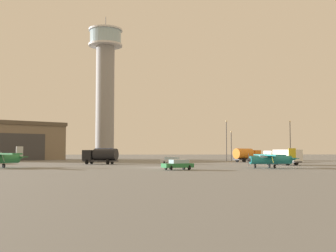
# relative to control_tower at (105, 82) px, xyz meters

# --- Properties ---
(ground_plane) EXTENTS (400.00, 400.00, 0.00)m
(ground_plane) POSITION_rel_control_tower_xyz_m (14.02, -64.01, -23.41)
(ground_plane) COLOR slate
(control_tower) EXTENTS (10.28, 10.28, 43.69)m
(control_tower) POSITION_rel_control_tower_xyz_m (0.00, 0.00, 0.00)
(control_tower) COLOR gray
(control_tower) RESTS_ON ground_plane
(hangar) EXTENTS (32.61, 30.64, 10.26)m
(hangar) POSITION_rel_control_tower_xyz_m (-25.51, -11.54, -18.26)
(hangar) COLOR #7A6B56
(hangar) RESTS_ON ground_plane
(airplane_teal) EXTENTS (7.76, 9.88, 2.92)m
(airplane_teal) POSITION_rel_control_tower_xyz_m (31.08, -66.74, -22.05)
(airplane_teal) COLOR teal
(airplane_teal) RESTS_ON ground_plane
(truck_fuel_tanker_orange) EXTENTS (6.76, 5.38, 3.04)m
(truck_fuel_tanker_orange) POSITION_rel_control_tower_xyz_m (35.00, -34.92, -21.72)
(truck_fuel_tanker_orange) COLOR #38383D
(truck_fuel_tanker_orange) RESTS_ON ground_plane
(truck_box_blue) EXTENTS (5.99, 4.11, 3.07)m
(truck_box_blue) POSITION_rel_control_tower_xyz_m (2.33, -32.10, -21.71)
(truck_box_blue) COLOR #38383D
(truck_box_blue) RESTS_ON ground_plane
(truck_fuel_tanker_black) EXTENTS (6.87, 4.33, 2.94)m
(truck_fuel_tanker_black) POSITION_rel_control_tower_xyz_m (4.19, -48.11, -21.75)
(truck_fuel_tanker_black) COLOR #38383D
(truck_fuel_tanker_black) RESTS_ON ground_plane
(truck_flatbed_red) EXTENTS (3.72, 7.04, 2.42)m
(truck_flatbed_red) POSITION_rel_control_tower_xyz_m (44.49, -25.04, -22.22)
(truck_flatbed_red) COLOR #38383D
(truck_flatbed_red) RESTS_ON ground_plane
(truck_box_white) EXTENTS (5.40, 7.39, 2.73)m
(truck_box_white) POSITION_rel_control_tower_xyz_m (36.98, -54.11, -21.84)
(truck_box_white) COLOR #38383D
(truck_box_white) RESTS_ON ground_plane
(car_green) EXTENTS (4.40, 3.17, 1.37)m
(car_green) POSITION_rel_control_tower_xyz_m (17.01, -71.64, -22.67)
(car_green) COLOR #287A42
(car_green) RESTS_ON ground_plane
(car_silver) EXTENTS (4.80, 3.16, 1.37)m
(car_silver) POSITION_rel_control_tower_xyz_m (17.72, -48.55, -22.67)
(car_silver) COLOR #B7BABF
(car_silver) RESTS_ON ground_plane
(light_post_west) EXTENTS (0.44, 0.44, 10.15)m
(light_post_west) POSITION_rel_control_tower_xyz_m (32.72, -23.32, -17.48)
(light_post_west) COLOR #38383D
(light_post_west) RESTS_ON ground_plane
(light_post_east) EXTENTS (0.44, 0.44, 10.35)m
(light_post_east) POSITION_rel_control_tower_xyz_m (49.85, -20.76, -17.38)
(light_post_east) COLOR #38383D
(light_post_east) RESTS_ON ground_plane
(light_post_centre) EXTENTS (0.44, 0.44, 7.46)m
(light_post_centre) POSITION_rel_control_tower_xyz_m (34.10, -22.45, -18.89)
(light_post_centre) COLOR #38383D
(light_post_centre) RESTS_ON ground_plane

